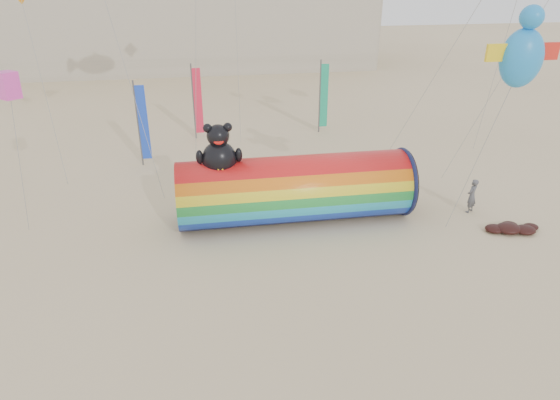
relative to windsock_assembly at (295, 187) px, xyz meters
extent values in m
plane|color=#CCB58C|center=(-1.65, -4.21, -1.69)|extent=(160.00, 160.00, 0.00)
cylinder|color=red|center=(0.01, 0.00, -0.08)|extent=(10.98, 3.20, 3.20)
torus|color=#0F1438|center=(5.39, 0.00, -0.08)|extent=(0.22, 3.36, 3.36)
cylinder|color=black|center=(5.52, 0.00, -0.08)|extent=(0.05, 3.17, 3.17)
ellipsoid|color=black|center=(-3.46, 0.00, 1.65)|extent=(1.56, 1.40, 1.65)
ellipsoid|color=yellow|center=(-3.46, -0.50, 1.56)|extent=(0.80, 0.35, 0.70)
sphere|color=black|center=(-3.46, 0.00, 2.75)|extent=(1.01, 1.01, 1.01)
sphere|color=black|center=(-3.90, 0.00, 3.12)|extent=(0.40, 0.40, 0.40)
sphere|color=black|center=(-3.02, 0.00, 3.12)|extent=(0.40, 0.40, 0.40)
ellipsoid|color=red|center=(-3.46, -0.41, 2.61)|extent=(0.44, 0.16, 0.28)
ellipsoid|color=black|center=(-4.33, -0.09, 1.84)|extent=(0.33, 0.33, 0.66)
ellipsoid|color=black|center=(-2.59, -0.09, 1.84)|extent=(0.33, 0.33, 0.66)
imported|color=#4C4D53|center=(8.81, -0.68, -0.81)|extent=(0.77, 0.71, 1.76)
ellipsoid|color=#390F0A|center=(9.54, -2.93, -1.48)|extent=(1.17, 0.99, 0.41)
ellipsoid|color=#390F0A|center=(10.24, -3.13, -1.51)|extent=(0.99, 0.84, 0.34)
ellipsoid|color=#390F0A|center=(8.94, -2.78, -1.53)|extent=(0.91, 0.77, 0.32)
ellipsoid|color=#390F0A|center=(9.84, -2.53, -1.55)|extent=(0.78, 0.66, 0.27)
ellipsoid|color=#390F0A|center=(10.74, -2.83, -1.56)|extent=(0.73, 0.62, 0.25)
cylinder|color=#59595E|center=(-7.83, 8.57, 0.91)|extent=(0.10, 0.10, 5.20)
cube|color=blue|center=(-7.52, 8.57, 0.96)|extent=(0.56, 0.06, 4.50)
cylinder|color=#59595E|center=(-4.53, 13.20, 0.91)|extent=(0.10, 0.10, 5.20)
cube|color=#EF2142|center=(-4.22, 13.20, 0.96)|extent=(0.56, 0.06, 4.50)
cylinder|color=#59595E|center=(4.39, 13.20, 0.91)|extent=(0.10, 0.10, 5.20)
cube|color=#18A074|center=(4.70, 13.20, 0.96)|extent=(0.56, 0.06, 4.50)
ellipsoid|color=#1E87DA|center=(6.66, -5.45, 6.71)|extent=(1.49, 1.16, 1.98)
cube|color=#EC41B8|center=(-11.54, -0.03, 5.27)|extent=(0.66, 0.66, 1.05)
camera|label=1|loc=(-4.23, -21.10, 9.68)|focal=32.00mm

